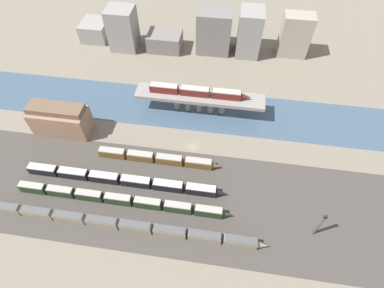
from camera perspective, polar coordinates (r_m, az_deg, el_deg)
ground_plane at (r=121.17m, az=0.10°, el=-0.51°), size 400.00×400.00×0.00m
railbed_yard at (r=108.29m, az=-1.76°, el=-10.49°), size 280.00×42.00×0.01m
river_water at (r=135.00m, az=1.40°, el=6.50°), size 320.00×25.07×0.01m
bridge at (r=130.19m, az=1.46°, el=8.64°), size 55.24×9.16×8.93m
train_on_bridge at (r=127.66m, az=1.30°, el=9.92°), size 42.92×3.16×3.69m
train_yard_near at (r=104.60m, az=-13.17°, el=-14.73°), size 94.25×2.66×3.98m
train_yard_mid at (r=108.70m, az=-13.36°, el=-10.29°), size 75.97×2.62×4.16m
train_yard_far at (r=112.78m, az=-12.86°, el=-6.71°), size 74.34×3.07×3.83m
train_yard_outer at (r=116.08m, az=-6.50°, el=-2.75°), size 47.78×2.88×3.87m
warehouse_building at (r=133.27m, az=-23.78°, el=4.33°), size 22.86×10.10×13.79m
signal_tower at (r=105.05m, az=23.05°, el=-14.03°), size 1.00×0.89×12.85m
city_block_far_left at (r=185.79m, az=-17.90°, el=19.97°), size 14.12×15.35×9.46m
city_block_left at (r=170.79m, az=-13.04°, el=20.60°), size 13.76×12.69×21.64m
city_block_center at (r=169.76m, az=-5.19°, el=18.94°), size 17.57×12.92×8.88m
city_block_right at (r=165.47m, az=4.24°, el=20.69°), size 17.27×13.88×21.74m
city_block_far_right at (r=164.93m, az=10.90°, el=20.13°), size 11.76×14.55×23.26m
city_block_tall at (r=169.96m, az=19.04°, el=18.99°), size 14.81×9.36×21.69m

